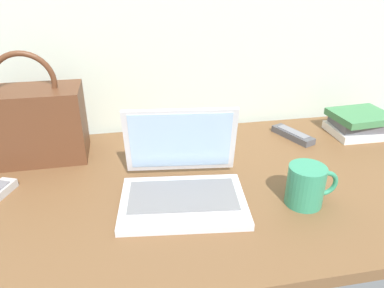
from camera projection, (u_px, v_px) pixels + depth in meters
The scene contains 6 objects.
desk at pixel (206, 186), 1.01m from camera, with size 1.60×0.76×0.03m.
laptop at pixel (182, 180), 0.93m from camera, with size 0.33×0.30×0.21m.
coffee_mug at pixel (307, 185), 0.89m from camera, with size 0.13×0.09×0.10m.
remote_control_far at pixel (293, 135), 1.25m from camera, with size 0.10×0.17×0.02m.
handbag at pixel (32, 123), 1.08m from camera, with size 0.30×0.16×0.33m.
book_stack at pixel (359, 123), 1.27m from camera, with size 0.20×0.17×0.08m.
Camera 1 is at (-0.20, -0.83, 0.57)m, focal length 33.88 mm.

